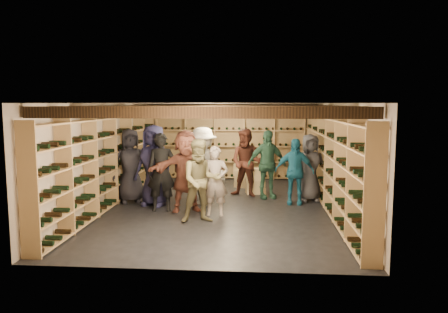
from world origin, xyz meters
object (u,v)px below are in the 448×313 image
crate_stack_left (244,176)px  person_0 (130,166)px  person_6 (154,165)px  person_7 (216,181)px  person_4 (294,171)px  person_8 (246,163)px  person_5 (186,171)px  crate_loose (254,185)px  person_12 (310,168)px  person_1 (162,172)px  crate_stack_right (255,181)px  person_2 (201,181)px  person_10 (267,164)px  person_9 (203,167)px

crate_stack_left → person_0: (-2.69, -2.12, 0.56)m
person_6 → person_7: size_ratio=1.28×
person_4 → person_8: size_ratio=0.90×
crate_stack_left → person_8: 1.34m
person_4 → person_7: 2.15m
person_5 → person_7: 0.79m
crate_loose → person_12: person_12 is taller
person_1 → person_0: bearing=133.5°
person_4 → person_6: person_6 is taller
person_0 → person_4: bearing=-22.1°
person_1 → person_5: person_5 is taller
person_4 → person_0: bearing=-174.1°
person_7 → person_12: bearing=34.5°
person_8 → crate_stack_right: bearing=71.6°
crate_stack_left → crate_loose: size_ratio=1.36×
person_2 → person_10: size_ratio=0.98×
person_0 → person_9: 1.80m
person_8 → person_0: bearing=-146.7°
person_6 → person_7: 1.75m
person_2 → person_5: bearing=100.4°
crate_stack_left → person_12: 2.38m
crate_loose → person_9: (-1.20, -2.17, 0.84)m
crate_stack_left → person_4: size_ratio=0.43×
person_4 → person_8: person_8 is taller
person_1 → person_8: bearing=34.9°
person_8 → person_7: bearing=-91.4°
crate_loose → person_12: (1.37, -1.51, 0.74)m
person_12 → crate_loose: bearing=122.1°
crate_stack_left → person_2: size_ratio=0.40×
crate_loose → person_10: bearing=-76.2°
person_10 → person_4: bearing=-62.0°
crate_stack_right → person_1: 2.95m
person_10 → person_9: bearing=-169.1°
person_6 → crate_stack_right: bearing=49.0°
person_9 → person_6: bearing=-153.9°
person_8 → person_12: 1.62m
person_5 → person_8: 2.11m
person_7 → person_8: bearing=71.5°
person_2 → person_5: person_5 is taller
person_0 → person_8: size_ratio=1.02×
crate_loose → person_7: size_ratio=0.34×
crate_stack_right → crate_loose: size_ratio=1.36×
person_0 → person_2: size_ratio=1.06×
person_8 → person_10: size_ratio=1.01×
person_6 → person_12: 3.79m
crate_loose → person_6: 3.38m
person_8 → person_4: bearing=-18.2°
person_9 → person_12: bearing=34.9°
person_0 → person_2: person_0 is taller
person_1 → person_8: (1.85, 1.67, 0.00)m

